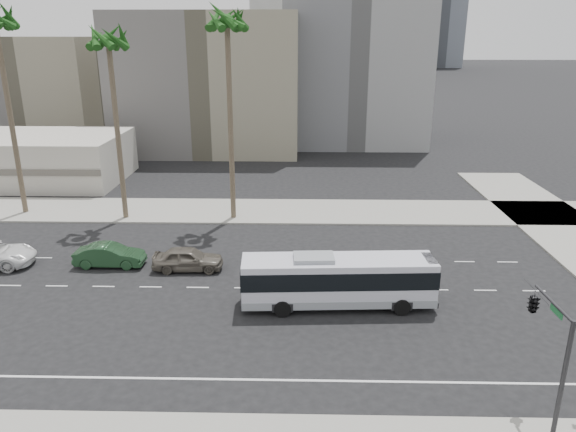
{
  "coord_description": "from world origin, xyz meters",
  "views": [
    {
      "loc": [
        0.39,
        -30.53,
        15.04
      ],
      "look_at": [
        -0.4,
        4.0,
        3.47
      ],
      "focal_mm": 33.53,
      "sensor_mm": 36.0,
      "label": 1
    }
  ],
  "objects_px": {
    "city_bus": "(338,280)",
    "car_a": "(188,259)",
    "palm_mid": "(109,45)",
    "traffic_signal": "(537,308)",
    "palm_near": "(227,26)",
    "car_b": "(110,255)"
  },
  "relations": [
    {
      "from": "traffic_signal",
      "to": "palm_near",
      "type": "xyz_separation_m",
      "value": [
        -15.32,
        24.49,
        11.14
      ]
    },
    {
      "from": "city_bus",
      "to": "palm_mid",
      "type": "height_order",
      "value": "palm_mid"
    },
    {
      "from": "palm_near",
      "to": "car_b",
      "type": "bearing_deg",
      "value": -125.4
    },
    {
      "from": "city_bus",
      "to": "traffic_signal",
      "type": "distance_m",
      "value": 11.84
    },
    {
      "from": "palm_near",
      "to": "city_bus",
      "type": "bearing_deg",
      "value": -63.02
    },
    {
      "from": "car_b",
      "to": "palm_near",
      "type": "height_order",
      "value": "palm_near"
    },
    {
      "from": "car_a",
      "to": "city_bus",
      "type": "bearing_deg",
      "value": -118.25
    },
    {
      "from": "city_bus",
      "to": "traffic_signal",
      "type": "bearing_deg",
      "value": -53.24
    },
    {
      "from": "city_bus",
      "to": "palm_near",
      "type": "bearing_deg",
      "value": 113.94
    },
    {
      "from": "car_b",
      "to": "palm_mid",
      "type": "height_order",
      "value": "palm_mid"
    },
    {
      "from": "car_a",
      "to": "palm_mid",
      "type": "relative_size",
      "value": 0.29
    },
    {
      "from": "palm_near",
      "to": "traffic_signal",
      "type": "bearing_deg",
      "value": -57.97
    },
    {
      "from": "palm_mid",
      "to": "car_a",
      "type": "bearing_deg",
      "value": -54.48
    },
    {
      "from": "city_bus",
      "to": "palm_mid",
      "type": "relative_size",
      "value": 0.7
    },
    {
      "from": "city_bus",
      "to": "traffic_signal",
      "type": "relative_size",
      "value": 2.02
    },
    {
      "from": "traffic_signal",
      "to": "palm_near",
      "type": "height_order",
      "value": "palm_near"
    },
    {
      "from": "city_bus",
      "to": "car_a",
      "type": "height_order",
      "value": "city_bus"
    },
    {
      "from": "city_bus",
      "to": "car_b",
      "type": "xyz_separation_m",
      "value": [
        -15.27,
        5.43,
        -0.9
      ]
    },
    {
      "from": "city_bus",
      "to": "traffic_signal",
      "type": "height_order",
      "value": "traffic_signal"
    },
    {
      "from": "palm_near",
      "to": "palm_mid",
      "type": "distance_m",
      "value": 9.46
    },
    {
      "from": "car_b",
      "to": "traffic_signal",
      "type": "height_order",
      "value": "traffic_signal"
    },
    {
      "from": "car_a",
      "to": "traffic_signal",
      "type": "relative_size",
      "value": 0.84
    }
  ]
}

